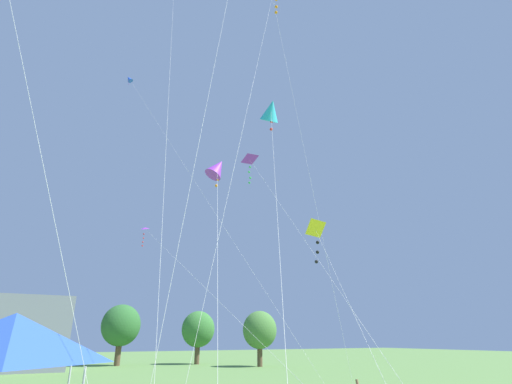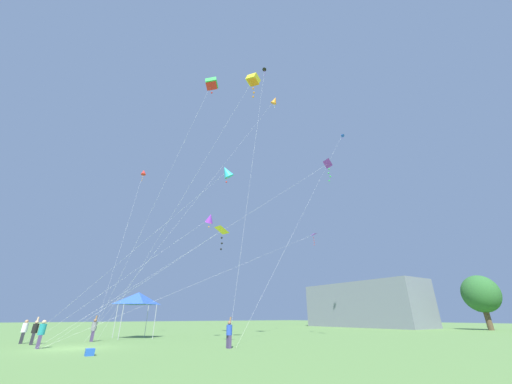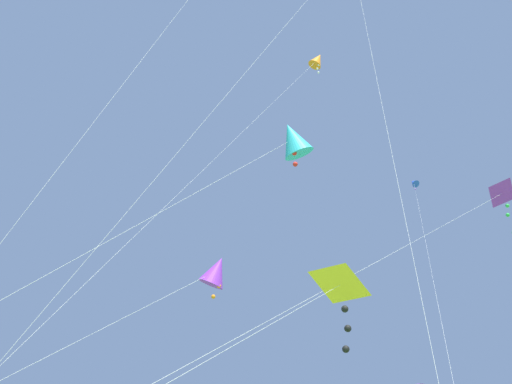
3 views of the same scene
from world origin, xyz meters
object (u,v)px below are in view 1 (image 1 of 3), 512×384
at_px(kite_purple_diamond_6, 217,168).
at_px(kite_blue_diamond_7, 130,80).
at_px(festival_tent, 12,338).
at_px(kite_purple_delta_0, 146,231).
at_px(kite_yellow_delta_8, 315,230).
at_px(kite_cyan_diamond_3, 271,111).
at_px(kite_purple_delta_5, 250,161).

height_order(kite_purple_diamond_6, kite_blue_diamond_7, kite_blue_diamond_7).
distance_m(festival_tent, kite_purple_delta_0, 19.92).
bearing_deg(kite_yellow_delta_8, kite_blue_diamond_7, 102.71).
distance_m(festival_tent, kite_cyan_diamond_3, 15.09).
bearing_deg(kite_cyan_diamond_3, kite_purple_delta_0, 101.88).
relative_size(festival_tent, kite_purple_delta_0, 0.16).
bearing_deg(kite_blue_diamond_7, festival_tent, -101.62).
distance_m(festival_tent, kite_purple_delta_5, 23.23).
relative_size(festival_tent, kite_purple_diamond_6, 0.33).
height_order(kite_purple_delta_0, kite_purple_delta_5, kite_purple_delta_5).
bearing_deg(kite_yellow_delta_8, festival_tent, -164.07).
xyz_separation_m(kite_purple_delta_0, kite_purple_diamond_6, (-0.14, -13.24, -0.15)).
bearing_deg(kite_purple_delta_0, kite_yellow_delta_8, -72.64).
xyz_separation_m(kite_purple_delta_5, kite_purple_diamond_6, (-6.80, -9.88, -5.80)).
bearing_deg(kite_purple_diamond_6, kite_purple_delta_5, 55.45).
distance_m(kite_purple_delta_5, kite_yellow_delta_8, 13.76).
bearing_deg(kite_purple_delta_5, kite_purple_diamond_6, -124.55).
xyz_separation_m(kite_cyan_diamond_3, kite_yellow_delta_8, (1.65, -1.00, -6.34)).
xyz_separation_m(kite_purple_delta_0, kite_yellow_delta_8, (4.41, -14.11, -2.62)).
height_order(kite_purple_delta_5, kite_blue_diamond_7, kite_blue_diamond_7).
bearing_deg(kite_purple_delta_0, kite_cyan_diamond_3, -78.12).
height_order(kite_purple_diamond_6, kite_yellow_delta_8, kite_purple_diamond_6).
bearing_deg(kite_yellow_delta_8, kite_purple_delta_5, 78.20).
height_order(kite_purple_delta_0, kite_yellow_delta_8, kite_purple_delta_0).
bearing_deg(kite_purple_delta_5, kite_cyan_diamond_3, -111.78).
xyz_separation_m(kite_blue_diamond_7, kite_yellow_delta_8, (5.48, -24.27, -21.70)).
bearing_deg(kite_blue_diamond_7, kite_purple_diamond_6, -87.75).
bearing_deg(kite_purple_delta_5, kite_blue_diamond_7, 119.76).
xyz_separation_m(kite_purple_diamond_6, kite_yellow_delta_8, (4.56, -0.88, -2.48)).
xyz_separation_m(festival_tent, kite_cyan_diamond_3, (9.47, 4.17, 10.99)).
height_order(festival_tent, kite_blue_diamond_7, kite_blue_diamond_7).
relative_size(kite_cyan_diamond_3, kite_purple_diamond_6, 1.25).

